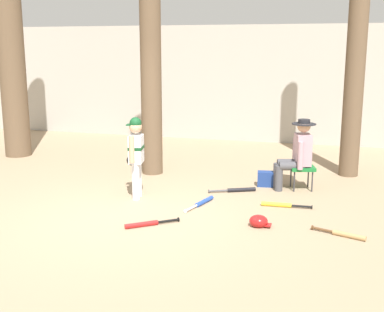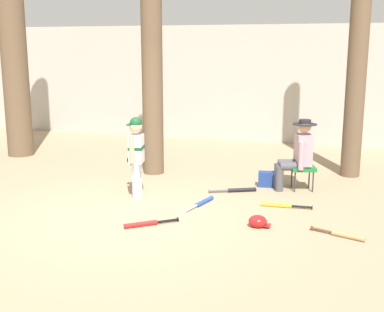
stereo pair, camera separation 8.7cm
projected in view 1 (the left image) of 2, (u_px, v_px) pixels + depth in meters
The scene contains 15 objects.
ground_plane at pixel (127, 218), 7.15m from camera, with size 60.00×60.00×0.00m, color #9E8466.
concrete_back_wall at pixel (226, 83), 12.97m from camera, with size 18.00×0.36×2.90m, color #ADA89E.
tree_near_player at pixel (150, 20), 9.10m from camera, with size 0.51×0.51×6.20m.
tree_behind_spectator at pixel (358, 30), 8.97m from camera, with size 0.50×0.50×5.84m.
young_ballplayer at pixel (136, 152), 7.97m from camera, with size 0.39×0.57×1.31m.
folding_stool at pixel (302, 168), 8.52m from camera, with size 0.49×0.49×0.41m.
seated_spectator at pixel (297, 152), 8.46m from camera, with size 0.68×0.53×1.20m.
handbag_beside_stool at pixel (267, 179), 8.75m from camera, with size 0.34×0.18×0.26m, color navy.
tree_far_left at pixel (10, 35), 10.71m from camera, with size 0.80×0.80×6.00m.
bat_red_barrel at pixel (146, 224), 6.82m from camera, with size 0.64×0.53×0.07m.
bat_yellow_trainer at pixel (280, 205), 7.64m from camera, with size 0.76×0.09×0.07m.
bat_blue_youth at pixel (202, 202), 7.76m from camera, with size 0.27×0.79×0.07m.
bat_black_composite at pixel (238, 190), 8.43m from camera, with size 0.75×0.40×0.07m.
bat_wood_tan at pixel (345, 234), 6.44m from camera, with size 0.70×0.30×0.07m.
batting_helmet_red at pixel (259, 221), 6.81m from camera, with size 0.30×0.23×0.17m.
Camera 1 is at (2.76, -6.28, 2.39)m, focal length 47.23 mm.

